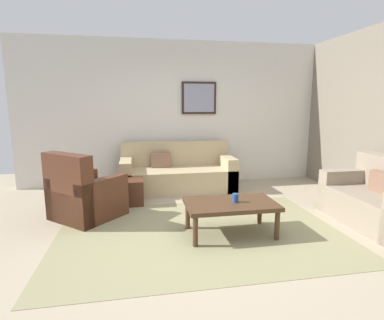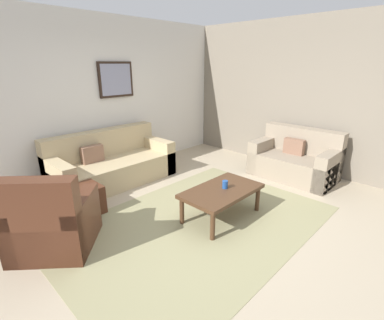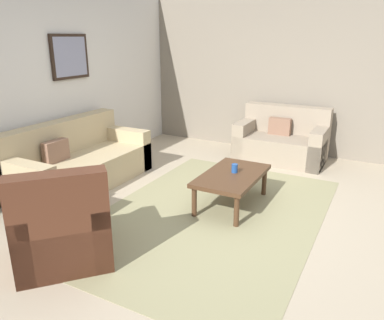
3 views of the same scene
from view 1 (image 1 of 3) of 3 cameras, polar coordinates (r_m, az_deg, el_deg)
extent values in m
plane|color=tan|center=(3.95, 1.47, -13.35)|extent=(8.00, 8.00, 0.00)
cube|color=silver|center=(6.18, -3.45, 8.59)|extent=(6.00, 0.12, 2.80)
cube|color=gray|center=(3.94, 1.47, -13.29)|extent=(3.50, 2.38, 0.01)
cube|color=tan|center=(5.73, -2.68, -3.56)|extent=(2.06, 0.94, 0.42)
cube|color=tan|center=(6.02, -3.14, -0.65)|extent=(2.06, 0.24, 0.88)
cube|color=tan|center=(5.67, -12.08, -2.91)|extent=(0.20, 0.94, 0.62)
cube|color=tan|center=(5.90, 6.32, -2.21)|extent=(0.20, 0.94, 0.62)
cube|color=brown|center=(5.76, -5.81, 0.01)|extent=(0.36, 0.12, 0.28)
cube|color=gray|center=(4.80, 31.21, -7.86)|extent=(0.85, 1.43, 0.42)
cube|color=gray|center=(5.22, 26.88, -4.94)|extent=(0.85, 0.20, 0.62)
cube|color=brown|center=(4.81, 31.89, -3.55)|extent=(0.12, 0.36, 0.28)
cube|color=#4C2819|center=(4.63, -18.75, -7.37)|extent=(1.13, 1.13, 0.44)
cube|color=#4C2819|center=(4.39, -21.98, -5.07)|extent=(0.72, 0.69, 0.95)
cube|color=#4C2819|center=(4.37, -16.14, -7.17)|extent=(0.66, 0.70, 0.60)
cube|color=#4C2819|center=(4.86, -21.19, -5.73)|extent=(0.66, 0.70, 0.60)
cube|color=#4C2819|center=(5.12, -12.19, -5.61)|extent=(0.56, 0.56, 0.40)
cylinder|color=#472D1C|center=(3.52, 0.64, -13.14)|extent=(0.06, 0.06, 0.36)
cylinder|color=#472D1C|center=(3.82, 15.54, -11.63)|extent=(0.06, 0.06, 0.36)
cylinder|color=#472D1C|center=(4.00, -0.80, -10.23)|extent=(0.06, 0.06, 0.36)
cylinder|color=#472D1C|center=(4.26, 12.48, -9.16)|extent=(0.06, 0.06, 0.36)
cube|color=#472D1C|center=(3.80, 7.23, -8.14)|extent=(1.10, 0.64, 0.05)
cylinder|color=#1E478C|center=(3.79, 8.07, -6.99)|extent=(0.08, 0.08, 0.11)
cube|color=black|center=(6.18, 1.31, 11.46)|extent=(0.68, 0.04, 0.63)
cube|color=gray|center=(6.17, 1.34, 11.46)|extent=(0.60, 0.01, 0.55)
camera|label=2|loc=(2.14, -62.29, 15.93)|focal=26.32mm
camera|label=3|loc=(3.44, -68.30, 10.69)|focal=34.90mm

